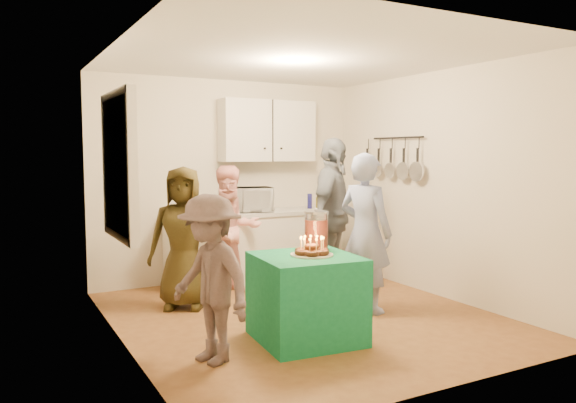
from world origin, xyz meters
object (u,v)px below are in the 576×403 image
microwave (250,199)px  woman_back_center (232,230)px  woman_back_left (184,238)px  child_near_left (210,279)px  man_birthday (365,233)px  woman_back_right (332,216)px  party_table (306,298)px  punch_jar (316,231)px  counter (252,248)px

microwave → woman_back_center: size_ratio=0.37×
woman_back_left → woman_back_center: 0.79m
microwave → child_near_left: child_near_left is taller
man_birthday → woman_back_right: size_ratio=0.90×
party_table → man_birthday: size_ratio=0.51×
woman_back_right → punch_jar: bearing=-170.8°
party_table → punch_jar: bearing=44.3°
microwave → woman_back_center: woman_back_center is taller
woman_back_center → woman_back_right: (1.04, -0.59, 0.16)m
counter → woman_back_right: 1.27m
party_table → man_birthday: man_birthday is taller
woman_back_left → woman_back_center: size_ratio=1.00×
party_table → woman_back_right: bearing=49.6°
counter → punch_jar: (-0.29, -2.08, 0.50)m
woman_back_center → microwave: bearing=48.4°
counter → punch_jar: punch_jar is taller
microwave → woman_back_left: bearing=-132.0°
man_birthday → child_near_left: bearing=85.8°
woman_back_left → child_near_left: size_ratio=1.13×
party_table → punch_jar: size_ratio=2.50×
child_near_left → woman_back_center: bearing=136.1°
microwave → man_birthday: 1.91m
punch_jar → woman_back_right: (0.86, 1.06, -0.01)m
woman_back_left → child_near_left: (-0.31, -1.63, -0.09)m
party_table → man_birthday: (1.00, 0.49, 0.45)m
party_table → woman_back_right: 1.80m
man_birthday → punch_jar: bearing=87.3°
microwave → punch_jar: size_ratio=1.65×
punch_jar → child_near_left: size_ratio=0.25×
woman_back_left → punch_jar: bearing=-25.7°
punch_jar → woman_back_center: size_ratio=0.22×
microwave → party_table: microwave is taller
party_table → woman_back_left: size_ratio=0.56×
microwave → child_near_left: (-1.44, -2.43, -0.39)m
man_birthday → woman_back_right: (0.11, 0.81, 0.09)m
microwave → punch_jar: microwave is taller
counter → woman_back_center: woman_back_center is taller
woman_back_left → woman_back_center: (0.70, 0.37, -0.00)m
man_birthday → woman_back_center: 1.68m
counter → child_near_left: 2.85m
punch_jar → woman_back_center: 1.67m
man_birthday → woman_back_center: size_ratio=1.10×
man_birthday → child_near_left: man_birthday is taller
woman_back_center → child_near_left: size_ratio=1.13×
punch_jar → counter: bearing=82.0°
counter → party_table: bearing=-103.1°
counter → woman_back_right: size_ratio=1.20×
woman_back_center → child_near_left: (-1.01, -1.99, -0.08)m
party_table → woman_back_center: size_ratio=0.56×
man_birthday → woman_back_left: man_birthday is taller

